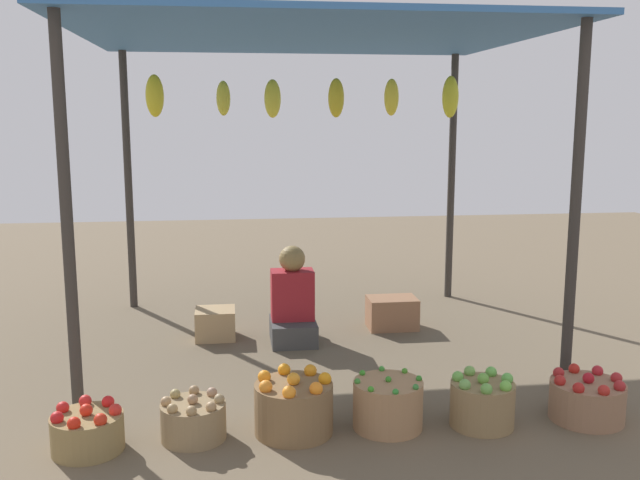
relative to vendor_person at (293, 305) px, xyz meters
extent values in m
plane|color=brown|center=(0.13, -0.03, -0.30)|extent=(14.00, 14.00, 0.00)
cylinder|color=#38332D|center=(-1.42, -1.30, 0.89)|extent=(0.07, 0.07, 2.38)
cylinder|color=#38332D|center=(1.68, -1.30, 0.89)|extent=(0.07, 0.07, 2.38)
cylinder|color=#38332D|center=(-1.42, 1.24, 0.89)|extent=(0.07, 0.07, 2.38)
cylinder|color=#38332D|center=(1.68, 1.24, 0.89)|extent=(0.07, 0.07, 2.38)
cube|color=teal|center=(0.13, -0.03, 2.10)|extent=(3.40, 2.84, 0.04)
ellipsoid|color=yellow|center=(-1.00, -0.25, 1.64)|extent=(0.13, 0.13, 0.30)
ellipsoid|color=yellow|center=(-0.52, 0.37, 1.64)|extent=(0.11, 0.11, 0.28)
ellipsoid|color=yellow|center=(-0.12, 0.46, 1.64)|extent=(0.14, 0.14, 0.31)
ellipsoid|color=yellow|center=(0.37, 0.17, 1.64)|extent=(0.13, 0.13, 0.31)
ellipsoid|color=yellow|center=(0.76, -0.09, 1.64)|extent=(0.11, 0.11, 0.28)
ellipsoid|color=yellow|center=(1.18, -0.23, 1.64)|extent=(0.12, 0.12, 0.31)
cube|color=#404141|center=(0.00, -0.03, -0.21)|extent=(0.36, 0.44, 0.18)
cube|color=maroon|center=(0.00, 0.02, 0.08)|extent=(0.34, 0.22, 0.40)
sphere|color=olive|center=(0.00, 0.02, 0.38)|extent=(0.21, 0.21, 0.21)
cylinder|color=olive|center=(-1.27, -1.76, -0.20)|extent=(0.39, 0.39, 0.20)
sphere|color=red|center=(-1.27, -1.76, -0.07)|extent=(0.07, 0.07, 0.07)
sphere|color=red|center=(-1.12, -1.76, -0.07)|extent=(0.07, 0.07, 0.07)
sphere|color=red|center=(-1.18, -1.64, -0.07)|extent=(0.07, 0.07, 0.07)
sphere|color=red|center=(-1.31, -1.62, -0.07)|extent=(0.07, 0.07, 0.07)
sphere|color=red|center=(-1.41, -1.70, -0.07)|extent=(0.07, 0.07, 0.07)
sphere|color=red|center=(-1.41, -1.83, -0.07)|extent=(0.07, 0.07, 0.07)
sphere|color=red|center=(-1.31, -1.91, -0.07)|extent=(0.07, 0.07, 0.07)
sphere|color=red|center=(-1.18, -1.88, -0.07)|extent=(0.07, 0.07, 0.07)
cylinder|color=#907651|center=(-0.71, -1.69, -0.19)|extent=(0.37, 0.37, 0.21)
sphere|color=#9D7755|center=(-0.71, -1.69, -0.07)|extent=(0.06, 0.06, 0.06)
sphere|color=#98825B|center=(-0.56, -1.69, -0.07)|extent=(0.06, 0.06, 0.06)
sphere|color=#9D795E|center=(-0.61, -1.58, -0.07)|extent=(0.06, 0.06, 0.06)
sphere|color=#98764F|center=(-0.71, -1.54, -0.07)|extent=(0.06, 0.06, 0.06)
sphere|color=#9C8951|center=(-0.82, -1.58, -0.07)|extent=(0.06, 0.06, 0.06)
sphere|color=#A78156|center=(-0.86, -1.69, -0.07)|extent=(0.06, 0.06, 0.06)
sphere|color=#A48454|center=(-0.82, -1.79, -0.07)|extent=(0.06, 0.06, 0.06)
sphere|color=#9E7E52|center=(-0.71, -1.84, -0.07)|extent=(0.06, 0.06, 0.06)
sphere|color=#A68156|center=(-0.61, -1.79, -0.07)|extent=(0.06, 0.06, 0.06)
cylinder|color=brown|center=(-0.14, -1.68, -0.15)|extent=(0.45, 0.45, 0.29)
sphere|color=orange|center=(-0.14, -1.68, 0.02)|extent=(0.08, 0.08, 0.08)
sphere|color=orange|center=(0.04, -1.68, 0.02)|extent=(0.08, 0.08, 0.08)
sphere|color=orange|center=(-0.03, -1.54, 0.02)|extent=(0.08, 0.08, 0.08)
sphere|color=orange|center=(-0.18, -1.51, 0.02)|extent=(0.08, 0.08, 0.08)
sphere|color=orange|center=(-0.31, -1.60, 0.02)|extent=(0.08, 0.08, 0.08)
sphere|color=orange|center=(-0.31, -1.76, 0.02)|extent=(0.08, 0.08, 0.08)
sphere|color=orange|center=(-0.18, -1.86, 0.02)|extent=(0.08, 0.08, 0.08)
sphere|color=orange|center=(-0.03, -1.82, 0.02)|extent=(0.08, 0.08, 0.08)
cylinder|color=#A67C54|center=(0.41, -1.68, -0.16)|extent=(0.41, 0.41, 0.28)
sphere|color=#338423|center=(0.41, -1.68, 0.00)|extent=(0.04, 0.04, 0.04)
sphere|color=#2F8125|center=(0.59, -1.68, -0.01)|extent=(0.04, 0.04, 0.04)
sphere|color=#408924|center=(0.54, -1.55, -0.01)|extent=(0.04, 0.04, 0.04)
sphere|color=#398F2F|center=(0.41, -1.50, -0.01)|extent=(0.04, 0.04, 0.04)
sphere|color=#369026|center=(0.28, -1.55, -0.01)|extent=(0.04, 0.04, 0.04)
sphere|color=#388630|center=(0.23, -1.68, -0.01)|extent=(0.04, 0.04, 0.04)
sphere|color=#399124|center=(0.28, -1.81, -0.01)|extent=(0.04, 0.04, 0.04)
sphere|color=#328A31|center=(0.41, -1.87, -0.01)|extent=(0.04, 0.04, 0.04)
sphere|color=#368034|center=(0.54, -1.81, -0.01)|extent=(0.04, 0.04, 0.04)
cylinder|color=#93774D|center=(0.96, -1.73, -0.17)|extent=(0.37, 0.37, 0.26)
sphere|color=#6AAB41|center=(0.96, -1.73, -0.01)|extent=(0.07, 0.07, 0.07)
sphere|color=#63B74A|center=(1.11, -1.73, -0.02)|extent=(0.07, 0.07, 0.07)
sphere|color=#69B84B|center=(1.05, -1.61, -0.02)|extent=(0.07, 0.07, 0.07)
sphere|color=#74AC4C|center=(0.93, -1.58, -0.02)|extent=(0.07, 0.07, 0.07)
sphere|color=#69B348|center=(0.83, -1.66, -0.02)|extent=(0.07, 0.07, 0.07)
sphere|color=#6EA94F|center=(0.83, -1.79, -0.02)|extent=(0.07, 0.07, 0.07)
sphere|color=#68A948|center=(0.93, -1.87, -0.02)|extent=(0.07, 0.07, 0.07)
sphere|color=#71BB45|center=(1.05, -1.84, -0.02)|extent=(0.07, 0.07, 0.07)
cylinder|color=#986F51|center=(1.62, -1.72, -0.18)|extent=(0.44, 0.44, 0.23)
sphere|color=#B0161F|center=(1.62, -1.72, -0.04)|extent=(0.07, 0.07, 0.07)
sphere|color=#B12527|center=(1.79, -1.72, -0.05)|extent=(0.07, 0.07, 0.07)
sphere|color=red|center=(1.74, -1.60, -0.05)|extent=(0.07, 0.07, 0.07)
sphere|color=red|center=(1.62, -1.54, -0.05)|extent=(0.07, 0.07, 0.07)
sphere|color=#AC2324|center=(1.49, -1.60, -0.05)|extent=(0.07, 0.07, 0.07)
sphere|color=#B0221D|center=(1.44, -1.72, -0.05)|extent=(0.07, 0.07, 0.07)
sphere|color=red|center=(1.49, -1.85, -0.05)|extent=(0.07, 0.07, 0.07)
sphere|color=red|center=(1.62, -1.90, -0.05)|extent=(0.07, 0.07, 0.07)
sphere|color=#AA2424|center=(1.74, -1.85, -0.05)|extent=(0.07, 0.07, 0.07)
cube|color=#956647|center=(0.88, 0.25, -0.16)|extent=(0.42, 0.29, 0.27)
cube|color=tan|center=(-0.62, 0.15, -0.18)|extent=(0.32, 0.31, 0.24)
camera|label=1|loc=(-0.47, -5.50, 1.50)|focal=39.77mm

